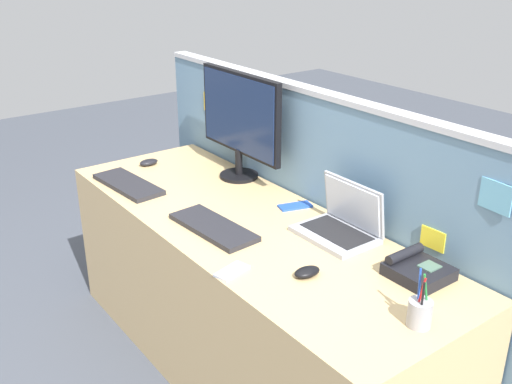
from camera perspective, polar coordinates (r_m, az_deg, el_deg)
name	(u,v)px	position (r m, az deg, el deg)	size (l,w,h in m)	color
ground_plane	(247,366)	(2.88, -0.83, -16.30)	(10.00, 10.00, 0.00)	#424751
desk	(247,297)	(2.66, -0.88, -10.07)	(2.03, 0.70, 0.75)	tan
cubicle_divider	(315,223)	(2.76, 5.70, -2.97)	(2.38, 0.08, 1.25)	#6084A3
desktop_monitor	(240,118)	(2.85, -1.57, 7.08)	(0.59, 0.19, 0.52)	black
laptop	(342,222)	(2.37, 8.26, -2.89)	(0.31, 0.23, 0.22)	#9EA0A8
desk_phone	(417,269)	(2.15, 15.20, -7.18)	(0.19, 0.19, 0.08)	black
keyboard_main	(213,227)	(2.41, -4.12, -3.38)	(0.41, 0.16, 0.02)	#232328
keyboard_spare	(128,184)	(2.89, -12.15, 0.73)	(0.41, 0.16, 0.02)	#232328
computer_mouse_right_hand	(149,162)	(3.15, -10.25, 2.82)	(0.06, 0.10, 0.03)	black
computer_mouse_left_hand	(307,272)	(2.09, 4.92, -7.64)	(0.06, 0.10, 0.03)	black
pen_cup	(420,312)	(1.89, 15.43, -11.07)	(0.07, 0.07, 0.18)	#99999E
cell_phone_silver_slab	(232,271)	(2.11, -2.31, -7.60)	(0.06, 0.13, 0.01)	#B7BAC1
cell_phone_blue_case	(295,206)	(2.62, 3.77, -1.35)	(0.06, 0.15, 0.01)	blue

